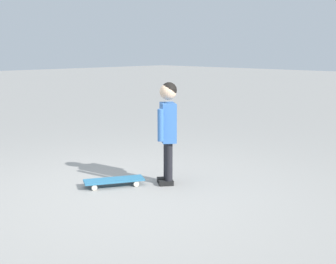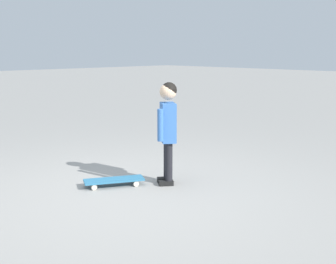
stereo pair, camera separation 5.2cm
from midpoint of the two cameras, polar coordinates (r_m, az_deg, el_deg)
ground_plane at (r=4.31m, az=-5.98°, el=-8.27°), size 50.00×50.00×0.00m
child_person at (r=4.54m, az=-0.34°, el=1.32°), size 0.37×0.28×1.06m
skateboard at (r=4.62m, az=-7.25°, el=-6.21°), size 0.63×0.45×0.07m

